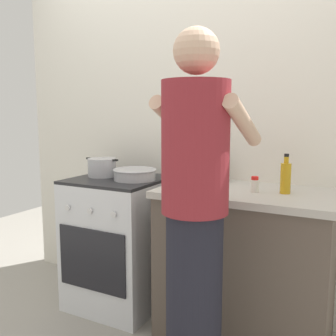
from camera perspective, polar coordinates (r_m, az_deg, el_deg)
The scene contains 10 objects.
ground at distance 2.65m, azimuth -2.34°, elevation -22.22°, with size 6.00×6.00×0.00m, color gray.
back_wall at distance 2.65m, azimuth 6.75°, elevation 6.18°, with size 3.20×0.10×2.50m.
countertop at distance 2.38m, azimuth 11.40°, elevation -13.91°, with size 1.00×0.60×0.90m.
stove_range at distance 2.75m, azimuth -7.26°, elevation -10.80°, with size 0.60×0.62×0.90m.
pot at distance 2.71m, azimuth -9.80°, elevation 0.09°, with size 0.26×0.20×0.13m.
mixing_bowl at distance 2.55m, azimuth -4.97°, elevation -0.86°, with size 0.29×0.29×0.07m.
utensil_crock at distance 2.50m, azimuth 7.74°, elevation -0.01°, with size 0.10×0.10×0.30m.
spice_bottle at distance 2.20m, azimuth 12.78°, elevation -2.43°, with size 0.04×0.04×0.09m.
oil_bottle at distance 2.20m, azimuth 17.11°, elevation -1.32°, with size 0.06×0.06×0.22m.
person at distance 1.74m, azimuth 4.05°, elevation -7.82°, with size 0.41×0.50×1.70m.
Camera 1 is at (1.15, -1.97, 1.34)m, focal length 40.94 mm.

